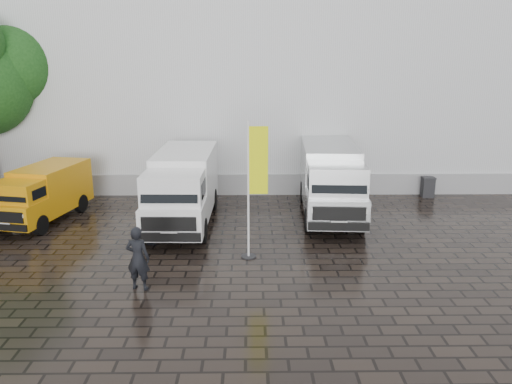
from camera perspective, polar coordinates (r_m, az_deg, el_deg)
The scene contains 10 objects.
ground at distance 16.58m, azimuth -1.05°, elevation -7.68°, with size 120.00×120.00×0.00m, color black.
exhibition_hall at distance 31.33m, azimuth 2.83°, elevation 14.40°, with size 44.00×16.00×12.00m, color silver.
hall_plinth at distance 24.05m, azimuth 3.81°, elevation 0.87°, with size 44.00×0.15×1.00m, color gray.
van_yellow at distance 21.75m, azimuth -23.19°, elevation -0.33°, with size 1.80×4.69×2.16m, color orange, non-canonical shape.
van_white at distance 19.75m, azimuth -8.32°, elevation 0.26°, with size 2.16×6.49×2.81m, color white, non-canonical shape.
van_silver at distance 20.86m, azimuth 8.50°, elevation 1.14°, with size 2.21×6.62×2.87m, color #A9ACAD, non-canonical shape.
flagpole at distance 15.96m, azimuth -0.24°, elevation 0.91°, with size 0.88×0.50×4.54m.
wheelie_bin at distance 24.98m, azimuth 19.04°, elevation 0.55°, with size 0.58×0.58×0.96m, color black.
person_front at distance 14.61m, azimuth -13.34°, elevation -7.38°, with size 0.69×0.45×1.89m, color black.
person_tent at distance 17.67m, azimuth -12.23°, elevation -3.25°, with size 0.93×0.73×1.92m, color black.
Camera 1 is at (0.11, -15.27, 6.46)m, focal length 35.00 mm.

